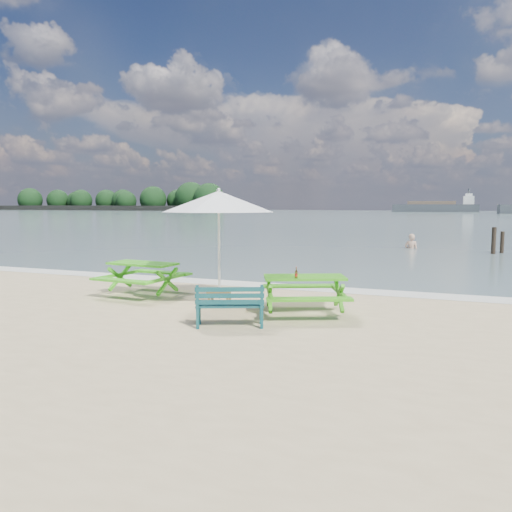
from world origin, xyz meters
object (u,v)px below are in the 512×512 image
at_px(park_bench, 230,314).
at_px(side_table, 220,297).
at_px(picnic_table_right, 304,296).
at_px(picnic_table_left, 143,279).
at_px(swimmer, 411,252).
at_px(patio_umbrella, 219,202).
at_px(beer_bottle, 296,275).

height_order(park_bench, side_table, park_bench).
bearing_deg(picnic_table_right, side_table, 173.17).
height_order(picnic_table_left, swimmer, picnic_table_left).
relative_size(picnic_table_left, picnic_table_right, 0.87).
bearing_deg(patio_umbrella, picnic_table_left, 170.98).
height_order(picnic_table_left, picnic_table_right, picnic_table_left).
xyz_separation_m(picnic_table_right, park_bench, (-1.00, -1.54, -0.14)).
height_order(picnic_table_left, side_table, picnic_table_left).
distance_m(park_bench, swimmer, 18.37).
xyz_separation_m(park_bench, side_table, (-1.07, 1.79, -0.06)).
relative_size(park_bench, side_table, 2.06).
bearing_deg(park_bench, side_table, 120.88).
bearing_deg(side_table, beer_bottle, -17.01).
distance_m(picnic_table_right, swimmer, 16.76).
distance_m(park_bench, beer_bottle, 1.62).
height_order(park_bench, beer_bottle, beer_bottle).
relative_size(picnic_table_left, swimmer, 1.10).
bearing_deg(patio_umbrella, picnic_table_right, -6.83).
bearing_deg(beer_bottle, picnic_table_left, 167.20).
relative_size(picnic_table_right, side_table, 3.66).
relative_size(picnic_table_right, patio_umbrella, 0.73).
distance_m(picnic_table_right, park_bench, 1.84).
height_order(picnic_table_left, beer_bottle, beer_bottle).
bearing_deg(swimmer, picnic_table_right, -93.16).
bearing_deg(park_bench, patio_umbrella, 120.88).
relative_size(picnic_table_right, park_bench, 1.78).
bearing_deg(picnic_table_right, swimmer, 86.84).
relative_size(picnic_table_right, swimmer, 1.25).
height_order(side_table, swimmer, swimmer).
relative_size(picnic_table_left, park_bench, 1.55).
bearing_deg(picnic_table_right, park_bench, -122.92).
xyz_separation_m(side_table, beer_bottle, (1.99, -0.61, 0.69)).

